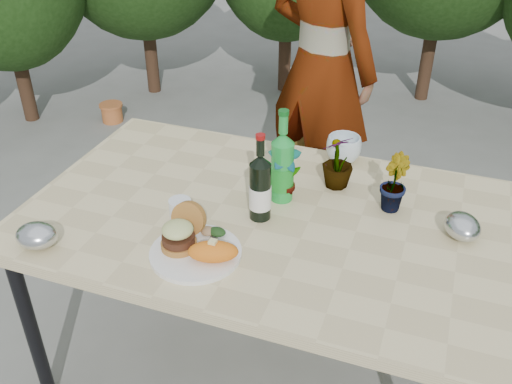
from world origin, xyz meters
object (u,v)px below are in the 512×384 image
(wine_bottle, at_px, (260,188))
(patio_table, at_px, (264,226))
(person, at_px, (321,66))
(dinner_plate, at_px, (196,253))

(wine_bottle, bearing_deg, patio_table, 86.32)
(wine_bottle, relative_size, person, 0.18)
(dinner_plate, height_order, wine_bottle, wine_bottle)
(patio_table, xyz_separation_m, dinner_plate, (-0.12, -0.28, 0.06))
(wine_bottle, bearing_deg, person, 100.11)
(wine_bottle, bearing_deg, dinner_plate, -109.06)
(patio_table, xyz_separation_m, wine_bottle, (-0.00, -0.03, 0.17))
(dinner_plate, xyz_separation_m, wine_bottle, (0.12, 0.26, 0.10))
(patio_table, relative_size, wine_bottle, 5.24)
(patio_table, bearing_deg, dinner_plate, -112.87)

